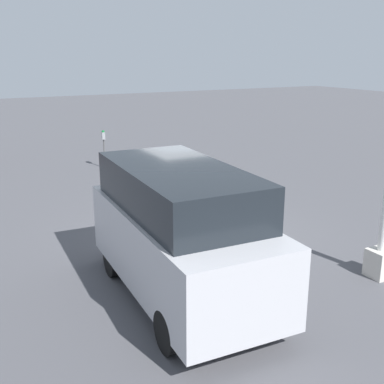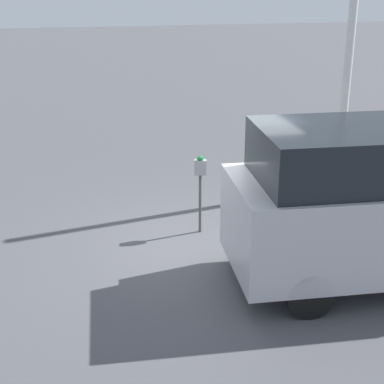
% 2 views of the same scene
% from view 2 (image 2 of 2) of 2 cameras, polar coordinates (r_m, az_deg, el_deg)
% --- Properties ---
extents(ground_plane, '(80.00, 80.00, 0.00)m').
position_cam_2_polar(ground_plane, '(9.87, 0.66, -5.37)').
color(ground_plane, '#4C4C51').
extents(parking_meter_near, '(0.22, 0.15, 1.41)m').
position_cam_2_polar(parking_meter_near, '(10.05, 0.81, 1.53)').
color(parking_meter_near, '#4C4C4C').
rests_on(parking_meter_near, ground).
extents(lamp_post, '(0.44, 0.44, 6.52)m').
position_cam_2_polar(lamp_post, '(12.31, 14.76, 10.38)').
color(lamp_post, beige).
rests_on(lamp_post, ground).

